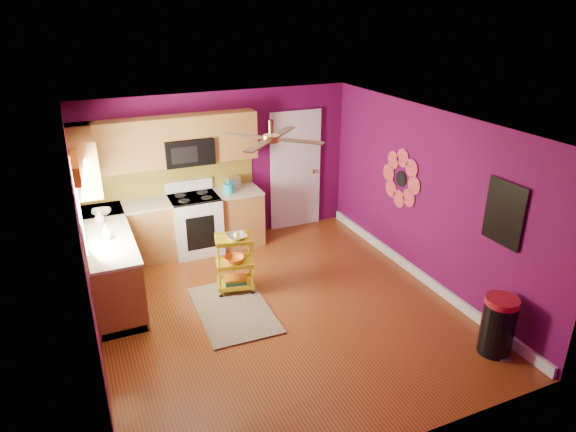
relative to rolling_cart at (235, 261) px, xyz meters
name	(u,v)px	position (x,y,z in m)	size (l,w,h in m)	color
ground	(279,310)	(0.37, -0.70, -0.46)	(5.00, 5.00, 0.00)	#652C0F
room_envelope	(280,194)	(0.39, -0.70, 1.17)	(4.54, 5.04, 2.52)	#5D0A44
lower_cabinets	(149,243)	(-0.98, 1.12, -0.03)	(2.81, 2.31, 0.94)	#945E28
electric_range	(195,223)	(-0.18, 1.47, 0.02)	(0.76, 0.66, 1.13)	white
upper_cabinetry	(143,149)	(-0.88, 1.47, 1.34)	(2.80, 2.30, 1.26)	#945E28
left_window	(76,185)	(-1.85, 0.35, 1.27)	(0.08, 1.35, 1.08)	white
panel_door	(295,172)	(1.72, 1.77, 0.56)	(0.95, 0.11, 2.15)	white
right_wall_art	(443,193)	(2.59, -1.04, 0.98)	(0.04, 2.74, 1.04)	black
ceiling_fan	(271,138)	(0.37, -0.50, 1.83)	(1.01, 1.01, 0.26)	#BF8C3F
shag_rug	(233,309)	(-0.20, -0.47, -0.45)	(0.92, 1.50, 0.02)	black
rolling_cart	(235,261)	(0.00, 0.00, 0.00)	(0.56, 0.46, 0.90)	gold
trash_can	(498,326)	(2.33, -2.52, -0.10)	(0.49, 0.49, 0.72)	black
teal_kettle	(229,188)	(0.38, 1.43, 0.56)	(0.18, 0.18, 0.21)	#169BAB
toaster	(233,183)	(0.53, 1.63, 0.57)	(0.22, 0.15, 0.18)	beige
soap_bottle_a	(106,232)	(-1.60, 0.42, 0.57)	(0.08, 0.08, 0.18)	#EA3F72
soap_bottle_b	(100,217)	(-1.62, 0.99, 0.56)	(0.13, 0.13, 0.17)	white
counter_dish	(101,212)	(-1.58, 1.29, 0.51)	(0.27, 0.27, 0.07)	white
counter_cup	(108,236)	(-1.58, 0.38, 0.52)	(0.11, 0.11, 0.09)	white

